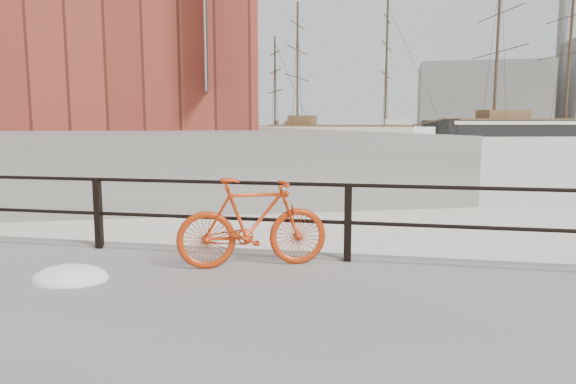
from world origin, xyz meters
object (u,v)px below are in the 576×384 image
at_px(bicycle, 253,223).
at_px(barque_black, 564,136).
at_px(schooner_left, 245,137).
at_px(workboat_near, 41,150).
at_px(schooner_mid, 340,137).
at_px(workboat_far, 100,144).

relative_size(bicycle, barque_black, 0.03).
height_order(barque_black, schooner_left, barque_black).
xyz_separation_m(bicycle, schooner_left, (-22.48, 77.21, -0.90)).
distance_m(barque_black, workboat_near, 85.43).
bearing_deg(barque_black, schooner_mid, -173.47).
bearing_deg(workboat_near, schooner_mid, 30.11).
xyz_separation_m(barque_black, schooner_left, (-54.10, -16.55, 0.00)).
bearing_deg(barque_black, workboat_far, -158.78).
distance_m(barque_black, schooner_mid, 41.83).
bearing_deg(workboat_near, bicycle, -86.42).
distance_m(bicycle, workboat_far, 53.58).
xyz_separation_m(barque_black, schooner_mid, (-38.20, -17.05, 0.00)).
bearing_deg(workboat_near, schooner_left, 48.70).
relative_size(workboat_near, workboat_far, 1.31).
bearing_deg(workboat_near, workboat_far, 66.61).
height_order(schooner_mid, workboat_far, schooner_mid).
relative_size(schooner_left, workboat_near, 1.69).
bearing_deg(workboat_far, schooner_mid, 52.43).
distance_m(workboat_near, workboat_far, 14.27).
bearing_deg(barque_black, workboat_near, -150.11).
xyz_separation_m(workboat_near, workboat_far, (-3.29, 13.88, 0.00)).
height_order(schooner_mid, schooner_left, schooner_mid).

